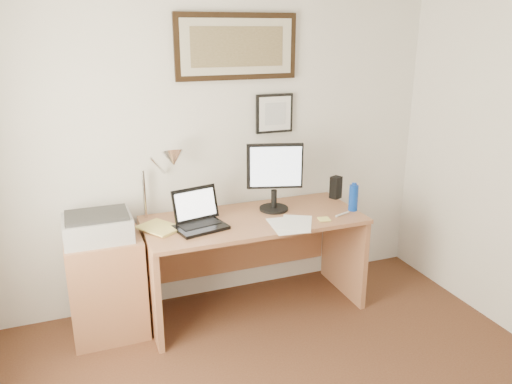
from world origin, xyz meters
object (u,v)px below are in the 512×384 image
laptop (199,219)px  desk (250,243)px  printer (98,227)px  book (148,233)px  lcd_monitor (275,174)px  side_cabinet (108,287)px  water_bottle (353,198)px

laptop → desk: bearing=14.1°
laptop → printer: size_ratio=0.87×
book → desk: bearing=8.6°
lcd_monitor → laptop: bearing=-169.3°
book → laptop: 0.36m
book → lcd_monitor: bearing=7.5°
book → side_cabinet: bearing=164.3°
side_cabinet → lcd_monitor: 1.44m
desk → lcd_monitor: (0.20, 0.01, 0.53)m
printer → water_bottle: bearing=-5.2°
side_cabinet → laptop: (0.65, -0.07, 0.44)m
water_bottle → book: bearing=176.8°
water_bottle → laptop: laptop is taller
lcd_monitor → water_bottle: bearing=-21.0°
water_bottle → lcd_monitor: (-0.56, 0.21, 0.19)m
desk → side_cabinet: bearing=-178.1°
side_cabinet → laptop: bearing=-6.1°
lcd_monitor → printer: lcd_monitor is taller
lcd_monitor → book: bearing=-172.5°
water_bottle → side_cabinet: bearing=174.8°
book → desk: (0.78, 0.12, -0.25)m
side_cabinet → water_bottle: (1.83, -0.17, 0.48)m
side_cabinet → desk: desk is taller
water_bottle → book: 1.55m
laptop → lcd_monitor: (0.62, 0.12, 0.23)m
printer → laptop: bearing=-6.1°
lcd_monitor → printer: (-1.30, -0.05, -0.22)m
side_cabinet → laptop: size_ratio=1.90×
lcd_monitor → printer: 1.32m
desk → lcd_monitor: bearing=3.4°
side_cabinet → lcd_monitor: size_ratio=1.40×
desk → printer: printer is taller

